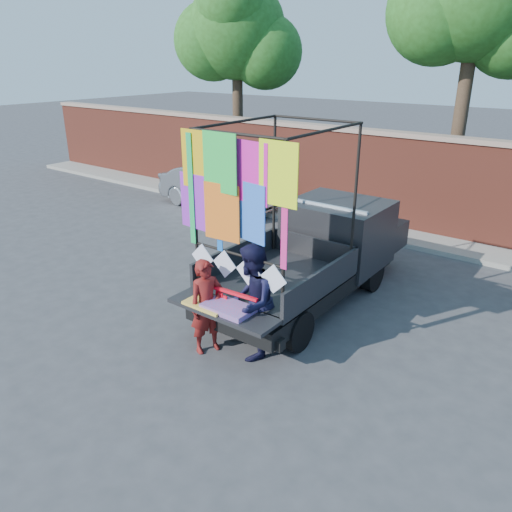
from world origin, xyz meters
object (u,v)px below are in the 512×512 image
Objects in this scene: woman at (207,307)px; sedan at (217,187)px; pickup_truck at (323,250)px; man at (252,302)px.

sedan is at bearing 63.14° from woman.
woman reaches higher than sedan.
pickup_truck is 3.51× the size of woman.
pickup_truck reaches higher than woman.
pickup_truck is 2.74m from man.
man is (0.31, -2.72, 0.06)m from pickup_truck.
pickup_truck reaches higher than man.
sedan is 2.14× the size of man.
woman is at bearing -89.97° from man.
sedan is (-5.58, 3.18, -0.21)m from pickup_truck.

